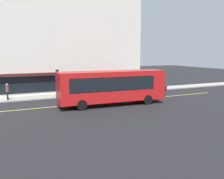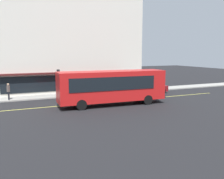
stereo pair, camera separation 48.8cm
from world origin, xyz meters
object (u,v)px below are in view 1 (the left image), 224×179
at_px(traffic_light, 57,76).
at_px(pedestrian_waiting, 7,90).
at_px(bus, 113,86).
at_px(car_maroon, 149,87).

xyz_separation_m(traffic_light, pedestrian_waiting, (-5.60, -0.17, -1.26)).
distance_m(bus, traffic_light, 7.85).
bearing_deg(bus, pedestrian_waiting, 146.29).
bearing_deg(pedestrian_waiting, bus, -33.71).
height_order(bus, pedestrian_waiting, bus).
height_order(car_maroon, pedestrian_waiting, pedestrian_waiting).
bearing_deg(traffic_light, car_maroon, -8.76).
bearing_deg(car_maroon, pedestrian_waiting, 174.57).
relative_size(car_maroon, pedestrian_waiting, 2.36).
relative_size(traffic_light, car_maroon, 0.73).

